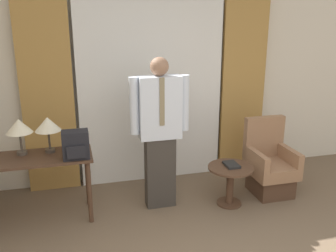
# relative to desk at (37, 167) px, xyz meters

# --- Properties ---
(wall_back) EXTENTS (10.00, 0.06, 2.70)m
(wall_back) POSITION_rel_desk_xyz_m (1.48, 0.91, 0.71)
(wall_back) COLOR silver
(wall_back) RESTS_ON ground_plane
(curtain_sheer_center) EXTENTS (1.95, 0.06, 2.58)m
(curtain_sheer_center) POSITION_rel_desk_xyz_m (1.48, 0.78, 0.65)
(curtain_sheer_center) COLOR white
(curtain_sheer_center) RESTS_ON ground_plane
(curtain_drape_left) EXTENTS (0.65, 0.06, 2.58)m
(curtain_drape_left) POSITION_rel_desk_xyz_m (0.14, 0.78, 0.65)
(curtain_drape_left) COLOR #B28442
(curtain_drape_left) RESTS_ON ground_plane
(curtain_drape_right) EXTENTS (0.65, 0.06, 2.58)m
(curtain_drape_right) POSITION_rel_desk_xyz_m (2.82, 0.78, 0.65)
(curtain_drape_right) COLOR #B28442
(curtain_drape_right) RESTS_ON ground_plane
(desk) EXTENTS (1.20, 0.54, 0.76)m
(desk) POSITION_rel_desk_xyz_m (0.00, 0.00, 0.00)
(desk) COLOR #4C3323
(desk) RESTS_ON ground_plane
(table_lamp_left) EXTENTS (0.29, 0.29, 0.41)m
(table_lamp_left) POSITION_rel_desk_xyz_m (-0.15, 0.11, 0.44)
(table_lamp_left) COLOR #4C4238
(table_lamp_left) RESTS_ON desk
(table_lamp_right) EXTENTS (0.29, 0.29, 0.41)m
(table_lamp_right) POSITION_rel_desk_xyz_m (0.15, 0.11, 0.44)
(table_lamp_right) COLOR #4C4238
(table_lamp_right) RESTS_ON desk
(backpack) EXTENTS (0.28, 0.22, 0.30)m
(backpack) POSITION_rel_desk_xyz_m (0.43, -0.15, 0.27)
(backpack) COLOR black
(backpack) RESTS_ON desk
(person) EXTENTS (0.70, 0.23, 1.81)m
(person) POSITION_rel_desk_xyz_m (1.39, -0.03, 0.34)
(person) COLOR #38332D
(person) RESTS_ON ground_plane
(armchair) EXTENTS (0.54, 0.59, 0.97)m
(armchair) POSITION_rel_desk_xyz_m (2.85, -0.05, -0.30)
(armchair) COLOR #4C3323
(armchair) RESTS_ON ground_plane
(side_table) EXTENTS (0.55, 0.55, 0.50)m
(side_table) POSITION_rel_desk_xyz_m (2.22, -0.23, -0.30)
(side_table) COLOR #4C3323
(side_table) RESTS_ON ground_plane
(book) EXTENTS (0.15, 0.22, 0.03)m
(book) POSITION_rel_desk_xyz_m (2.24, -0.21, -0.13)
(book) COLOR black
(book) RESTS_ON side_table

